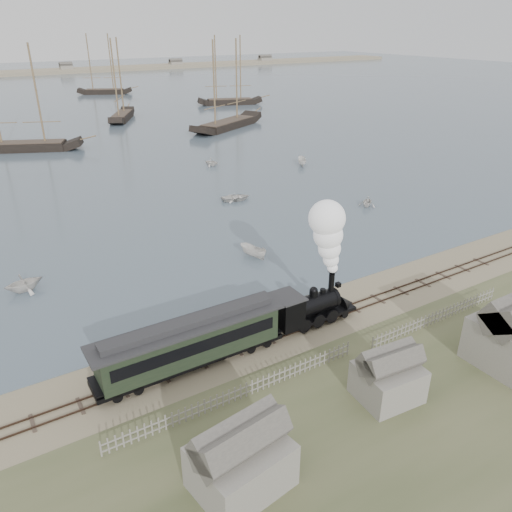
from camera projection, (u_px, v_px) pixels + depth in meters
ground at (266, 323)px, 42.34m from camera, size 600.00×600.00×0.00m
harbor_water at (2, 96)px, 173.27m from camera, size 600.00×336.00×0.06m
rail_track at (279, 334)px, 40.78m from camera, size 120.00×1.80×0.16m
picket_fence_west at (241, 399)px, 33.86m from camera, size 19.00×0.10×1.20m
picket_fence_east at (437, 322)px, 42.51m from camera, size 15.00×0.10×1.20m
shed_left at (241, 485)px, 27.57m from camera, size 5.00×4.00×4.10m
shed_mid at (386, 397)px, 34.05m from camera, size 4.00×3.50×3.60m
shed_right at (510, 360)px, 37.74m from camera, size 6.00×5.00×5.10m
locomotive at (325, 271)px, 40.89m from camera, size 8.21×3.06×10.23m
passenger_coach at (190, 341)px, 36.12m from camera, size 14.59×2.81×3.54m
beached_dinghy at (147, 352)px, 38.05m from camera, size 3.17×4.08×0.78m
rowboat_1 at (23, 282)px, 46.96m from camera, size 3.46×3.85×1.81m
rowboat_2 at (253, 252)px, 53.88m from camera, size 3.61×2.41×1.30m
rowboat_3 at (236, 197)px, 71.28m from camera, size 3.74×4.67×0.86m
rowboat_4 at (367, 202)px, 68.74m from camera, size 3.48×3.58×1.44m
rowboat_5 at (302, 162)px, 88.58m from camera, size 3.75×2.96×1.37m
rowboat_7 at (211, 162)px, 88.27m from camera, size 3.59×3.46×1.45m
schooner_2 at (17, 98)px, 94.92m from camera, size 21.41×13.02×20.00m
schooner_3 at (118, 80)px, 126.11m from camera, size 12.26×17.76×20.00m
schooner_4 at (227, 84)px, 116.23m from camera, size 24.45×16.66×20.00m
schooner_5 at (229, 70)px, 150.44m from camera, size 20.09×10.92×20.00m
schooner_8 at (101, 64)px, 172.99m from camera, size 18.54×11.93×20.00m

